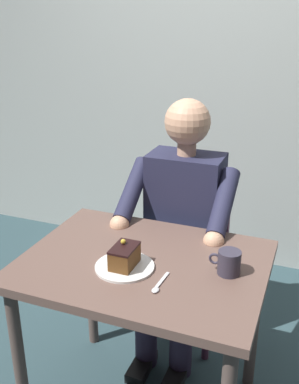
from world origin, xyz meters
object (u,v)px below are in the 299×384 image
at_px(dining_table, 144,282).
at_px(coffee_cup, 229,262).
at_px(seated_person, 180,227).
at_px(chair, 189,243).
at_px(cake_slice, 124,256).
at_px(dessert_spoon, 159,285).

xyz_separation_m(dining_table, coffee_cup, (-0.33, -0.03, 0.15)).
relative_size(seated_person, coffee_cup, 10.73).
relative_size(dining_table, chair, 1.05).
relative_size(seated_person, cake_slice, 10.13).
bearing_deg(seated_person, dessert_spoon, 100.68).
height_order(dining_table, seated_person, seated_person).
distance_m(dining_table, dessert_spoon, 0.22).
xyz_separation_m(chair, coffee_cup, (-0.33, 0.62, 0.30)).
bearing_deg(coffee_cup, seated_person, -53.72).
xyz_separation_m(seated_person, coffee_cup, (-0.33, 0.45, 0.12)).
distance_m(cake_slice, dessert_spoon, 0.18).
bearing_deg(cake_slice, dessert_spoon, 156.52).
bearing_deg(dessert_spoon, coffee_cup, -140.26).
xyz_separation_m(dining_table, chair, (0.00, -0.64, -0.15)).
bearing_deg(chair, dining_table, 90.00).
bearing_deg(chair, seated_person, 90.00).
xyz_separation_m(chair, cake_slice, (0.05, 0.72, 0.30)).
height_order(seated_person, coffee_cup, seated_person).
xyz_separation_m(chair, dessert_spoon, (-0.12, 0.79, 0.25)).
relative_size(cake_slice, dessert_spoon, 0.89).
xyz_separation_m(cake_slice, dessert_spoon, (-0.16, 0.07, -0.05)).
distance_m(chair, coffee_cup, 0.76).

